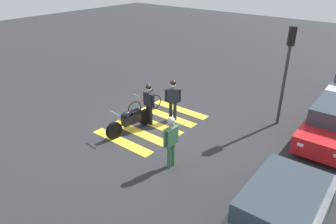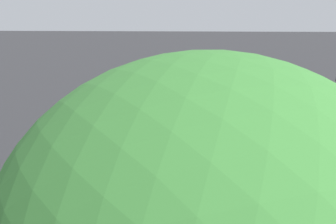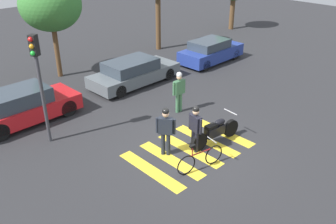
# 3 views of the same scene
# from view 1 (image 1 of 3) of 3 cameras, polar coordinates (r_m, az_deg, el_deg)

# --- Properties ---
(ground_plane) EXTENTS (60.00, 60.00, 0.00)m
(ground_plane) POSITION_cam_1_polar(r_m,az_deg,el_deg) (12.85, -2.64, -2.19)
(ground_plane) COLOR #2B2B2D
(police_motorcycle) EXTENTS (2.26, 0.62, 1.05)m
(police_motorcycle) POSITION_cam_1_polar(r_m,az_deg,el_deg) (12.19, -6.90, -1.53)
(police_motorcycle) COLOR black
(police_motorcycle) RESTS_ON ground_plane
(leaning_bicycle) EXTENTS (1.76, 0.51, 1.00)m
(leaning_bicycle) POSITION_cam_1_polar(r_m,az_deg,el_deg) (13.68, -4.22, 1.37)
(leaning_bicycle) COLOR black
(leaning_bicycle) RESTS_ON ground_plane
(officer_on_foot) EXTENTS (0.27, 0.65, 1.74)m
(officer_on_foot) POSITION_cam_1_polar(r_m,az_deg,el_deg) (12.46, -3.52, 1.93)
(officer_on_foot) COLOR black
(officer_on_foot) RESTS_ON ground_plane
(officer_by_motorcycle) EXTENTS (0.45, 0.55, 1.78)m
(officer_by_motorcycle) POSITION_cam_1_polar(r_m,az_deg,el_deg) (12.75, 0.91, 2.71)
(officer_by_motorcycle) COLOR #1E232D
(officer_by_motorcycle) RESTS_ON ground_plane
(pedestrian_bystander) EXTENTS (0.67, 0.24, 1.79)m
(pedestrian_bystander) POSITION_cam_1_polar(r_m,az_deg,el_deg) (9.79, 0.56, -4.88)
(pedestrian_bystander) COLOR #3F724C
(pedestrian_bystander) RESTS_ON ground_plane
(crosswalk_stripes) EXTENTS (4.05, 2.80, 0.01)m
(crosswalk_stripes) POSITION_cam_1_polar(r_m,az_deg,el_deg) (12.85, -2.64, -2.18)
(crosswalk_stripes) COLOR yellow
(crosswalk_stripes) RESTS_ON ground_plane
(car_red_convertible) EXTENTS (4.20, 1.83, 1.41)m
(car_red_convertible) POSITION_cam_1_polar(r_m,az_deg,el_deg) (12.94, 28.09, -1.89)
(car_red_convertible) COLOR black
(car_red_convertible) RESTS_ON ground_plane
(car_grey_coupe) EXTENTS (4.70, 1.93, 1.27)m
(car_grey_coupe) POSITION_cam_1_polar(r_m,az_deg,el_deg) (8.25, 19.59, -17.20)
(car_grey_coupe) COLOR black
(car_grey_coupe) RESTS_ON ground_plane
(traffic_light_pole) EXTENTS (0.36, 0.33, 3.95)m
(traffic_light_pole) POSITION_cam_1_polar(r_m,az_deg,el_deg) (12.73, 21.08, 8.80)
(traffic_light_pole) COLOR #38383D
(traffic_light_pole) RESTS_ON ground_plane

